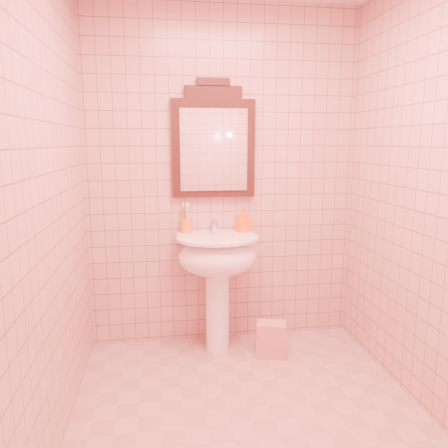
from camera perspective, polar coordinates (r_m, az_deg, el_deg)
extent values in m
plane|color=tan|center=(2.65, 3.72, -24.44)|extent=(2.20, 2.20, 0.00)
cube|color=tan|center=(3.26, -0.07, 5.87)|extent=(2.00, 0.02, 2.50)
cylinder|color=white|center=(3.24, -0.87, -10.55)|extent=(0.17, 0.17, 0.70)
ellipsoid|color=white|center=(3.11, -0.84, -4.30)|extent=(0.56, 0.46, 0.28)
cube|color=white|center=(3.24, -1.23, -1.59)|extent=(0.56, 0.15, 0.05)
cylinder|color=white|center=(3.07, -0.84, -1.87)|extent=(0.58, 0.58, 0.02)
cylinder|color=white|center=(3.22, -1.23, -0.29)|extent=(0.04, 0.04, 0.09)
cylinder|color=white|center=(3.16, -1.11, 0.15)|extent=(0.02, 0.10, 0.02)
cylinder|color=white|center=(3.12, -0.99, -0.38)|extent=(0.02, 0.02, 0.04)
cube|color=white|center=(3.22, -1.26, 0.71)|extent=(0.02, 0.07, 0.01)
cube|color=black|center=(3.22, -1.38, 9.81)|extent=(0.60, 0.05, 0.70)
cube|color=black|center=(3.23, -1.42, 16.82)|extent=(0.41, 0.05, 0.09)
cube|color=black|center=(3.24, -1.42, 18.02)|extent=(0.23, 0.05, 0.06)
cube|color=white|center=(3.19, -1.32, 9.62)|extent=(0.49, 0.01, 0.58)
cylinder|color=orange|center=(3.23, -5.00, -0.21)|extent=(0.09, 0.09, 0.11)
cylinder|color=silver|center=(3.22, -4.67, 0.59)|extent=(0.01, 0.01, 0.20)
cylinder|color=#338CD8|center=(3.24, -4.93, 0.64)|extent=(0.01, 0.01, 0.20)
cylinder|color=#E5334C|center=(3.23, -5.30, 0.61)|extent=(0.01, 0.01, 0.20)
cylinder|color=#3FBF59|center=(3.21, -5.28, 0.54)|extent=(0.01, 0.01, 0.20)
cylinder|color=#D8CC4C|center=(3.20, -4.89, 0.53)|extent=(0.01, 0.01, 0.20)
imported|color=orange|center=(3.23, 2.49, 0.51)|extent=(0.11, 0.11, 0.18)
cube|color=#D87F85|center=(3.26, 6.16, -14.73)|extent=(0.23, 0.19, 0.25)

